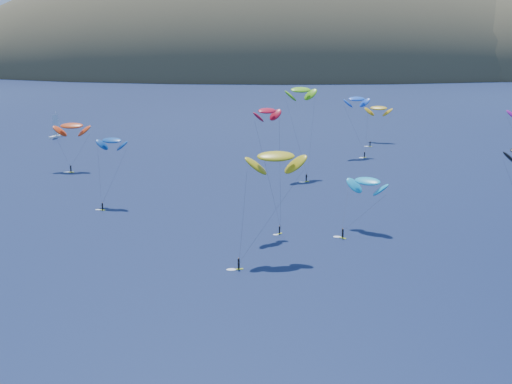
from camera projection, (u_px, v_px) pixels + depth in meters
name	position (u px, v px, depth m)	size (l,w,h in m)	color
island	(300.00, 81.00, 620.29)	(730.00, 300.00, 210.00)	#3D3526
sailboat	(57.00, 135.00, 267.66)	(8.26, 7.96, 9.89)	white
kitesurfer_1	(72.00, 126.00, 209.18)	(10.49, 7.22, 15.95)	#BBCF17
kitesurfer_2	(276.00, 156.00, 132.48)	(13.56, 12.84, 22.17)	#BBCF17
kitesurfer_3	(301.00, 90.00, 199.93)	(10.89, 14.96, 27.04)	#BBCF17
kitesurfer_4	(357.00, 99.00, 229.80)	(9.88, 8.72, 20.90)	#BBCF17
kitesurfer_5	(367.00, 181.00, 151.33)	(11.61, 12.78, 12.91)	#BBCF17
kitesurfer_9	(267.00, 111.00, 147.44)	(7.45, 8.40, 27.36)	#BBCF17
kitesurfer_10	(112.00, 141.00, 170.79)	(8.45, 10.29, 17.60)	#BBCF17
kitesurfer_11	(379.00, 108.00, 257.47)	(10.40, 15.73, 14.66)	#BBCF17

